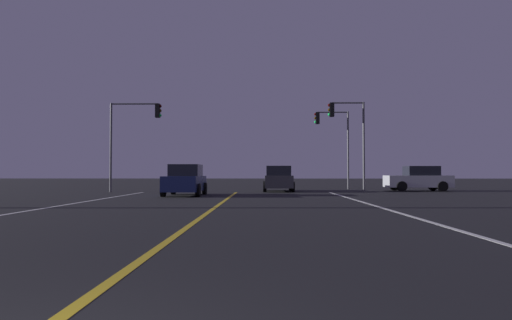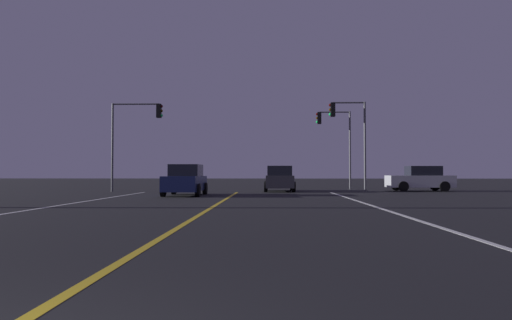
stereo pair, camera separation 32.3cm
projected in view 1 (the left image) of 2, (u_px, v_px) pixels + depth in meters
The scene contains 8 objects.
lane_edge_right at pixel (417, 218), 12.62m from camera, with size 0.16×33.12×0.01m, color silver.
lane_center_divider at pixel (201, 218), 12.71m from camera, with size 0.16×33.12×0.01m, color gold.
car_ahead_far at pixel (278, 179), 31.04m from camera, with size 2.02×4.30×1.70m.
car_oncoming at pixel (185, 180), 25.29m from camera, with size 2.02×4.30×1.70m.
car_crossing_side at pixel (419, 179), 31.57m from camera, with size 4.30×2.02×1.70m.
traffic_light_near_right at pixel (347, 126), 29.76m from camera, with size 2.37×0.36×5.81m.
traffic_light_near_left at pixel (135, 126), 29.99m from camera, with size 3.37×0.36×5.77m.
traffic_light_far_right at pixel (333, 132), 35.27m from camera, with size 2.64×0.36×5.92m.
Camera 1 is at (1.73, -2.17, 1.23)m, focal length 32.47 mm.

